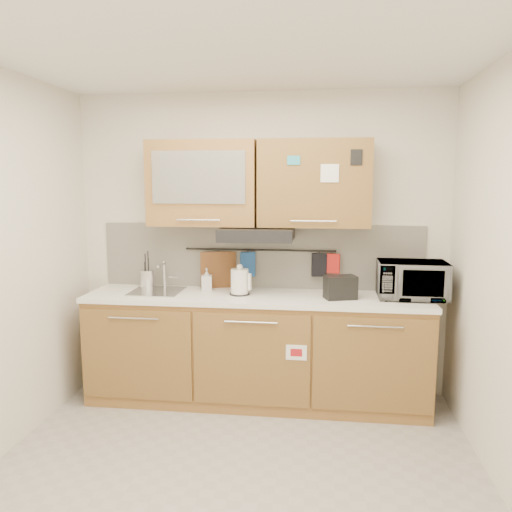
# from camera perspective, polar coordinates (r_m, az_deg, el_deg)

# --- Properties ---
(floor) EXTENTS (3.20, 3.20, 0.00)m
(floor) POSITION_cam_1_polar(r_m,az_deg,el_deg) (3.39, -2.73, -24.50)
(floor) COLOR #9E9993
(floor) RESTS_ON ground
(ceiling) EXTENTS (3.20, 3.20, 0.00)m
(ceiling) POSITION_cam_1_polar(r_m,az_deg,el_deg) (2.94, -3.11, 23.35)
(ceiling) COLOR white
(ceiling) RESTS_ON wall_back
(wall_back) EXTENTS (3.20, 0.00, 3.20)m
(wall_back) POSITION_cam_1_polar(r_m,az_deg,el_deg) (4.36, 0.51, 1.31)
(wall_back) COLOR silver
(wall_back) RESTS_ON ground
(base_cabinet) EXTENTS (2.80, 0.64, 0.88)m
(base_cabinet) POSITION_cam_1_polar(r_m,az_deg,el_deg) (4.27, 0.01, -11.20)
(base_cabinet) COLOR #A37539
(base_cabinet) RESTS_ON floor
(countertop) EXTENTS (2.82, 0.62, 0.04)m
(countertop) POSITION_cam_1_polar(r_m,az_deg,el_deg) (4.13, 0.00, -4.74)
(countertop) COLOR white
(countertop) RESTS_ON base_cabinet
(backsplash) EXTENTS (2.80, 0.02, 0.56)m
(backsplash) POSITION_cam_1_polar(r_m,az_deg,el_deg) (4.36, 0.49, -0.01)
(backsplash) COLOR silver
(backsplash) RESTS_ON countertop
(upper_cabinets) EXTENTS (1.82, 0.37, 0.70)m
(upper_cabinets) POSITION_cam_1_polar(r_m,az_deg,el_deg) (4.15, 0.17, 8.29)
(upper_cabinets) COLOR #A37539
(upper_cabinets) RESTS_ON wall_back
(range_hood) EXTENTS (0.60, 0.46, 0.10)m
(range_hood) POSITION_cam_1_polar(r_m,az_deg,el_deg) (4.10, 0.11, 2.54)
(range_hood) COLOR black
(range_hood) RESTS_ON upper_cabinets
(sink) EXTENTS (0.42, 0.40, 0.26)m
(sink) POSITION_cam_1_polar(r_m,az_deg,el_deg) (4.33, -11.22, -3.97)
(sink) COLOR silver
(sink) RESTS_ON countertop
(utensil_rail) EXTENTS (1.30, 0.02, 0.02)m
(utensil_rail) POSITION_cam_1_polar(r_m,az_deg,el_deg) (4.32, 0.43, 0.70)
(utensil_rail) COLOR black
(utensil_rail) RESTS_ON backsplash
(utensil_crock) EXTENTS (0.16, 0.16, 0.33)m
(utensil_crock) POSITION_cam_1_polar(r_m,az_deg,el_deg) (4.46, -12.26, -2.58)
(utensil_crock) COLOR silver
(utensil_crock) RESTS_ON countertop
(kettle) EXTENTS (0.19, 0.19, 0.26)m
(kettle) POSITION_cam_1_polar(r_m,az_deg,el_deg) (4.12, -1.86, -3.04)
(kettle) COLOR white
(kettle) RESTS_ON countertop
(toaster) EXTENTS (0.28, 0.21, 0.19)m
(toaster) POSITION_cam_1_polar(r_m,az_deg,el_deg) (4.03, 9.62, -3.52)
(toaster) COLOR black
(toaster) RESTS_ON countertop
(microwave) EXTENTS (0.54, 0.37, 0.30)m
(microwave) POSITION_cam_1_polar(r_m,az_deg,el_deg) (4.17, 17.39, -2.63)
(microwave) COLOR #999999
(microwave) RESTS_ON countertop
(soap_bottle) EXTENTS (0.10, 0.10, 0.19)m
(soap_bottle) POSITION_cam_1_polar(r_m,az_deg,el_deg) (4.30, -5.65, -2.68)
(soap_bottle) COLOR #999999
(soap_bottle) RESTS_ON countertop
(cutting_board) EXTENTS (0.30, 0.11, 0.38)m
(cutting_board) POSITION_cam_1_polar(r_m,az_deg,el_deg) (4.39, -4.33, -1.98)
(cutting_board) COLOR brown
(cutting_board) RESTS_ON utensil_rail
(oven_mitt) EXTENTS (0.13, 0.08, 0.21)m
(oven_mitt) POSITION_cam_1_polar(r_m,az_deg,el_deg) (4.34, -0.95, -0.96)
(oven_mitt) COLOR #214E98
(oven_mitt) RESTS_ON utensil_rail
(dark_pouch) EXTENTS (0.13, 0.06, 0.20)m
(dark_pouch) POSITION_cam_1_polar(r_m,az_deg,el_deg) (4.29, 7.23, -1.02)
(dark_pouch) COLOR black
(dark_pouch) RESTS_ON utensil_rail
(pot_holder) EXTENTS (0.14, 0.05, 0.17)m
(pot_holder) POSITION_cam_1_polar(r_m,az_deg,el_deg) (4.29, 8.66, -0.84)
(pot_holder) COLOR red
(pot_holder) RESTS_ON utensil_rail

